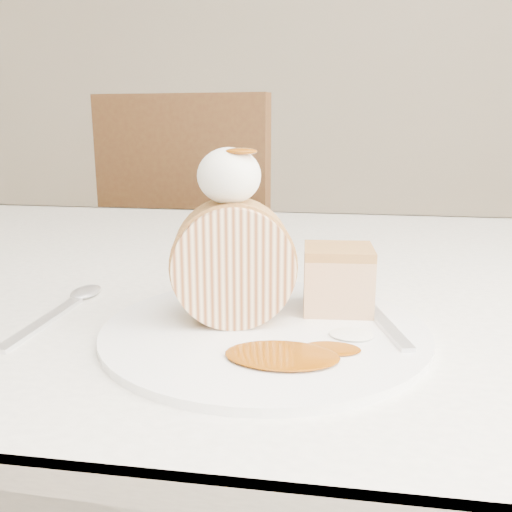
# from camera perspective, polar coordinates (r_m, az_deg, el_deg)

# --- Properties ---
(table) EXTENTS (1.40, 0.90, 0.75)m
(table) POSITION_cam_1_polar(r_m,az_deg,el_deg) (0.78, 0.25, -7.64)
(table) COLOR white
(table) RESTS_ON ground
(chair_far) EXTENTS (0.54, 0.54, 1.00)m
(chair_far) POSITION_cam_1_polar(r_m,az_deg,el_deg) (1.62, -5.51, 0.44)
(chair_far) COLOR brown
(chair_far) RESTS_ON ground
(plate) EXTENTS (0.32, 0.32, 0.01)m
(plate) POSITION_cam_1_polar(r_m,az_deg,el_deg) (0.52, 0.91, -7.49)
(plate) COLOR white
(plate) RESTS_ON table
(roulade_slice) EXTENTS (0.12, 0.08, 0.11)m
(roulade_slice) POSITION_cam_1_polar(r_m,az_deg,el_deg) (0.53, -2.29, -0.72)
(roulade_slice) COLOR beige
(roulade_slice) RESTS_ON plate
(cake_chunk) EXTENTS (0.07, 0.07, 0.06)m
(cake_chunk) POSITION_cam_1_polar(r_m,az_deg,el_deg) (0.57, 8.18, -2.67)
(cake_chunk) COLOR #BC8047
(cake_chunk) RESTS_ON plate
(whipped_cream) EXTENTS (0.06, 0.06, 0.05)m
(whipped_cream) POSITION_cam_1_polar(r_m,az_deg,el_deg) (0.51, -2.70, 8.01)
(whipped_cream) COLOR white
(whipped_cream) RESTS_ON roulade_slice
(caramel_drizzle) EXTENTS (0.03, 0.02, 0.01)m
(caramel_drizzle) POSITION_cam_1_polar(r_m,az_deg,el_deg) (0.50, -1.51, 11.14)
(caramel_drizzle) COLOR #7A3905
(caramel_drizzle) RESTS_ON whipped_cream
(caramel_pool) EXTENTS (0.10, 0.07, 0.00)m
(caramel_pool) POSITION_cam_1_polar(r_m,az_deg,el_deg) (0.46, 2.61, -9.87)
(caramel_pool) COLOR #7A3905
(caramel_pool) RESTS_ON plate
(fork) EXTENTS (0.07, 0.18, 0.00)m
(fork) POSITION_cam_1_polar(r_m,az_deg,el_deg) (0.54, 12.68, -6.56)
(fork) COLOR silver
(fork) RESTS_ON plate
(spoon) EXTENTS (0.03, 0.17, 0.00)m
(spoon) POSITION_cam_1_polar(r_m,az_deg,el_deg) (0.59, -20.55, -6.26)
(spoon) COLOR silver
(spoon) RESTS_ON table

